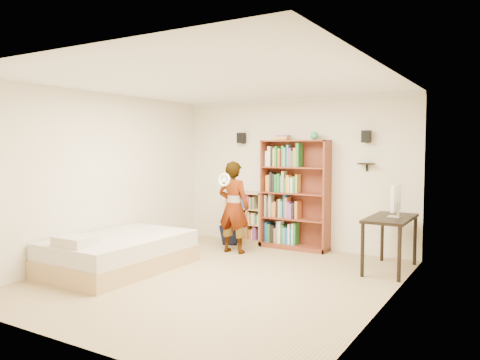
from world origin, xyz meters
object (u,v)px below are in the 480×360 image
(person, at_px, (234,207))
(daybed, at_px, (119,249))
(low_bookshelf, at_px, (245,217))
(computer_desk, at_px, (390,244))
(tall_bookshelf, at_px, (295,195))

(person, bearing_deg, daybed, 62.33)
(low_bookshelf, height_order, computer_desk, low_bookshelf)
(tall_bookshelf, bearing_deg, low_bookshelf, 178.12)
(low_bookshelf, xyz_separation_m, daybed, (-0.60, -2.69, -0.17))
(tall_bookshelf, height_order, person, tall_bookshelf)
(low_bookshelf, height_order, person, person)
(daybed, height_order, person, person)
(tall_bookshelf, distance_m, computer_desk, 2.02)
(tall_bookshelf, relative_size, low_bookshelf, 2.01)
(low_bookshelf, distance_m, computer_desk, 2.95)
(tall_bookshelf, bearing_deg, daybed, -121.82)
(low_bookshelf, distance_m, person, 0.95)
(tall_bookshelf, height_order, low_bookshelf, tall_bookshelf)
(tall_bookshelf, distance_m, person, 1.15)
(daybed, xyz_separation_m, person, (0.87, 1.84, 0.48))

